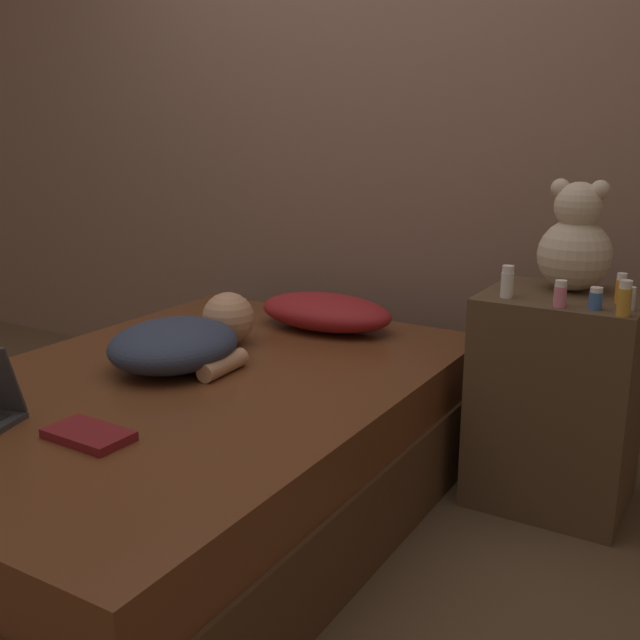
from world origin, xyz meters
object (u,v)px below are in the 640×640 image
at_px(bottle_clear, 630,299).
at_px(bottle_amber, 624,299).
at_px(person_lying, 186,340).
at_px(book, 89,435).
at_px(pillow, 326,312).
at_px(bottle_orange, 621,289).
at_px(teddy_bear, 575,243).
at_px(bottle_blue, 596,299).
at_px(bottle_white, 507,282).
at_px(bottle_pink, 560,294).

bearing_deg(bottle_clear, bottle_amber, -91.82).
xyz_separation_m(person_lying, book, (0.19, -0.60, -0.07)).
height_order(pillow, book, pillow).
height_order(bottle_orange, book, bottle_orange).
bearing_deg(teddy_bear, book, -125.15).
distance_m(pillow, bottle_orange, 1.08).
bearing_deg(pillow, person_lying, -107.31).
height_order(bottle_blue, bottle_amber, bottle_amber).
bearing_deg(teddy_bear, person_lying, -148.72).
relative_size(pillow, bottle_white, 5.39).
xyz_separation_m(teddy_bear, bottle_blue, (0.12, -0.22, -0.12)).
distance_m(bottle_orange, bottle_white, 0.33).
height_order(person_lying, bottle_blue, bottle_blue).
relative_size(bottle_pink, bottle_white, 0.80).
xyz_separation_m(pillow, teddy_bear, (0.89, 0.06, 0.33)).
bearing_deg(bottle_amber, bottle_white, 171.01).
bearing_deg(book, bottle_clear, 44.58).
distance_m(bottle_blue, book, 1.47).
bearing_deg(bottle_pink, book, -131.92).
bearing_deg(bottle_clear, bottle_white, -176.03).
height_order(bottle_orange, bottle_blue, bottle_orange).
distance_m(pillow, bottle_amber, 1.14).
relative_size(pillow, bottle_pink, 6.77).
height_order(teddy_bear, bottle_clear, teddy_bear).
relative_size(pillow, bottle_orange, 5.85).
distance_m(bottle_clear, bottle_amber, 0.08).
height_order(person_lying, bottle_white, bottle_white).
distance_m(bottle_blue, bottle_amber, 0.09).
relative_size(teddy_bear, book, 1.57).
relative_size(bottle_orange, book, 0.41).
distance_m(pillow, bottle_clear, 1.12).
relative_size(bottle_orange, bottle_amber, 0.90).
xyz_separation_m(person_lying, bottle_orange, (1.25, 0.54, 0.21)).
bearing_deg(bottle_blue, pillow, 170.88).
bearing_deg(bottle_amber, pillow, 169.50).
relative_size(person_lying, bottle_blue, 9.62).
distance_m(teddy_bear, bottle_white, 0.28).
relative_size(bottle_clear, book, 0.30).
xyz_separation_m(person_lying, bottle_amber, (1.28, 0.39, 0.22)).
bearing_deg(bottle_clear, bottle_blue, -155.16).
relative_size(bottle_amber, book, 0.46).
height_order(bottle_blue, book, bottle_blue).
height_order(pillow, bottle_pink, bottle_pink).
distance_m(bottle_pink, bottle_clear, 0.19).
distance_m(pillow, teddy_bear, 0.95).
relative_size(person_lying, teddy_bear, 1.77).
bearing_deg(teddy_bear, bottle_blue, -61.89).
bearing_deg(bottle_clear, bottle_pink, -160.59).
xyz_separation_m(bottle_white, book, (-0.74, -1.05, -0.28)).
bearing_deg(bottle_amber, person_lying, -162.98).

